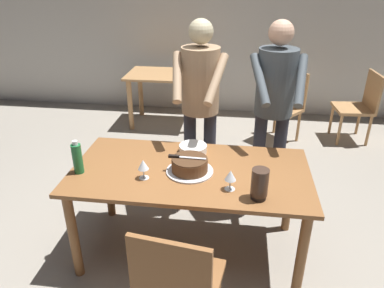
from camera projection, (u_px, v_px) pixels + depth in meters
The scene contains 16 objects.
ground_plane at pixel (190, 249), 2.98m from camera, with size 14.00×14.00×0.00m, color gray.
back_wall at pixel (221, 21), 5.30m from camera, with size 10.00×0.12×2.70m, color beige.
main_dining_table at pixel (190, 182), 2.70m from camera, with size 1.73×0.89×0.75m.
cake_on_platter at pixel (189, 166), 2.60m from camera, with size 0.34×0.34×0.11m.
cake_knife at pixel (179, 157), 2.58m from camera, with size 0.27×0.03×0.02m.
plate_stack at pixel (193, 149), 2.89m from camera, with size 0.22×0.22×0.06m.
wine_glass_near at pixel (230, 176), 2.37m from camera, with size 0.08×0.08×0.14m.
wine_glass_far at pixel (143, 165), 2.50m from camera, with size 0.08×0.08×0.14m.
water_bottle at pixel (77, 158), 2.57m from camera, with size 0.07×0.07×0.25m.
hurricane_lamp at pixel (260, 184), 2.28m from camera, with size 0.11×0.11×0.21m.
person_cutting_cake at pixel (200, 98), 3.09m from camera, with size 0.47×0.56×1.72m.
person_standing_beside at pixel (274, 100), 3.04m from camera, with size 0.47×0.56×1.72m.
chair_near_side at pixel (178, 284), 2.03m from camera, with size 0.50×0.50×0.90m.
background_table at pixel (164, 85), 5.10m from camera, with size 1.00×0.70×0.74m.
background_chair_0 at pixel (360, 104), 4.64m from camera, with size 0.47×0.47×0.90m.
background_chair_1 at pixel (284, 104), 4.65m from camera, with size 0.62×0.62×0.90m.
Camera 1 is at (0.32, -2.27, 2.09)m, focal length 34.09 mm.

